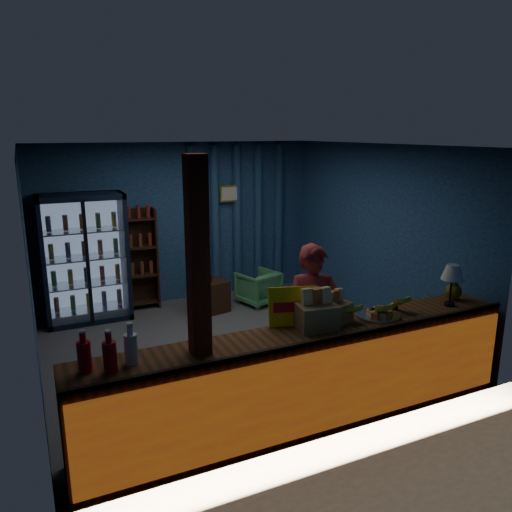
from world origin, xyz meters
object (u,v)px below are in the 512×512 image
(shopkeeper, at_px, (313,321))
(green_chair, at_px, (258,287))
(table_lamp, at_px, (452,274))
(pastry_tray, at_px, (378,314))

(shopkeeper, xyz_separation_m, green_chair, (0.70, 2.84, -0.55))
(shopkeeper, xyz_separation_m, table_lamp, (1.38, -0.53, 0.48))
(green_chair, xyz_separation_m, table_lamp, (0.67, -3.37, 1.03))
(green_chair, bearing_deg, shopkeeper, 59.66)
(shopkeeper, height_order, green_chair, shopkeeper)
(green_chair, bearing_deg, pastry_tray, 69.64)
(green_chair, relative_size, table_lamp, 1.31)
(shopkeeper, bearing_deg, green_chair, 100.99)
(shopkeeper, relative_size, pastry_tray, 3.72)
(pastry_tray, relative_size, table_lamp, 0.97)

